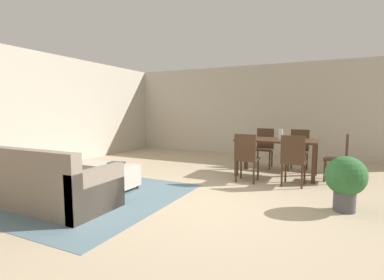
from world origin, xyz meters
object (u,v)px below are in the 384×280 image
at_px(dining_chair_far_left, 264,145).
at_px(book_on_ottoman, 116,163).
at_px(couch, 44,186).
at_px(dining_chair_far_right, 299,147).
at_px(ottoman_table, 108,174).
at_px(potted_plant, 346,179).
at_px(dining_chair_near_left, 246,155).
at_px(dining_chair_near_right, 293,158).
at_px(dining_chair_head_east, 341,155).
at_px(vase_centerpiece, 281,134).
at_px(dining_table, 277,144).

xyz_separation_m(dining_chair_far_left, book_on_ottoman, (-1.94, -3.01, -0.08)).
xyz_separation_m(couch, book_on_ottoman, (0.29, 1.19, 0.15)).
distance_m(dining_chair_far_right, book_on_ottoman, 4.03).
relative_size(ottoman_table, potted_plant, 1.45).
xyz_separation_m(dining_chair_near_left, potted_plant, (1.61, -0.94, -0.08)).
distance_m(dining_chair_near_left, book_on_ottoman, 2.37).
distance_m(dining_chair_near_right, book_on_ottoman, 3.12).
distance_m(dining_chair_near_right, dining_chair_far_right, 1.53).
height_order(dining_chair_far_left, dining_chair_head_east, same).
bearing_deg(dining_chair_head_east, couch, -138.55).
bearing_deg(ottoman_table, dining_chair_head_east, 31.69).
xyz_separation_m(dining_chair_near_left, dining_chair_far_right, (0.78, 1.61, 0.00)).
bearing_deg(ottoman_table, book_on_ottoman, 30.62).
bearing_deg(ottoman_table, vase_centerpiece, 42.17).
xyz_separation_m(dining_table, vase_centerpiece, (0.07, 0.05, 0.20)).
height_order(couch, dining_chair_far_right, dining_chair_far_right).
distance_m(dining_table, book_on_ottoman, 3.23).
height_order(ottoman_table, dining_chair_near_left, dining_chair_near_left).
distance_m(ottoman_table, potted_plant, 3.73).
bearing_deg(potted_plant, vase_centerpiece, 121.84).
relative_size(dining_table, potted_plant, 2.14).
bearing_deg(dining_chair_near_right, couch, -139.43).
height_order(dining_chair_far_right, vase_centerpiece, vase_centerpiece).
bearing_deg(dining_chair_near_right, dining_chair_head_east, 44.75).
distance_m(dining_chair_near_right, vase_centerpiece, 0.95).
bearing_deg(dining_chair_near_left, book_on_ottoman, -145.15).
relative_size(dining_chair_far_left, dining_chair_far_right, 1.00).
bearing_deg(dining_chair_far_left, book_on_ottoman, -122.85).
xyz_separation_m(vase_centerpiece, potted_plant, (1.13, -1.82, -0.42)).
xyz_separation_m(dining_chair_near_right, book_on_ottoman, (-2.78, -1.43, -0.08)).
height_order(dining_chair_far_left, dining_chair_far_right, same).
xyz_separation_m(dining_chair_far_left, dining_chair_far_right, (0.78, -0.05, 0.00)).
bearing_deg(dining_table, book_on_ottoman, -137.10).
bearing_deg(dining_chair_far_right, dining_chair_far_left, 176.52).
bearing_deg(potted_plant, couch, -157.27).
bearing_deg(couch, vase_centerpiece, 51.66).
xyz_separation_m(dining_table, dining_chair_far_left, (-0.41, 0.82, -0.14)).
height_order(dining_table, vase_centerpiece, vase_centerpiece).
bearing_deg(dining_chair_near_left, dining_chair_near_right, 5.09).
relative_size(dining_chair_far_left, dining_chair_head_east, 1.00).
xyz_separation_m(couch, potted_plant, (3.84, 1.61, 0.15)).
bearing_deg(dining_table, dining_chair_far_right, 64.53).
relative_size(couch, ottoman_table, 1.89).
bearing_deg(dining_chair_near_right, book_on_ottoman, -152.75).
distance_m(couch, dining_chair_near_left, 3.40).
xyz_separation_m(dining_chair_near_right, dining_chair_head_east, (0.77, 0.76, 0.00)).
distance_m(dining_table, dining_chair_far_left, 0.93).
bearing_deg(dining_chair_far_right, dining_chair_near_right, -88.17).
distance_m(dining_table, potted_plant, 2.15).
distance_m(couch, dining_chair_head_east, 5.12).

